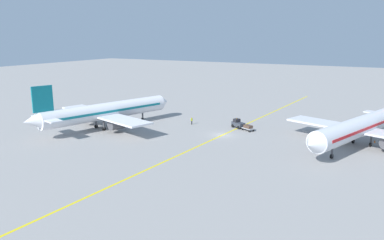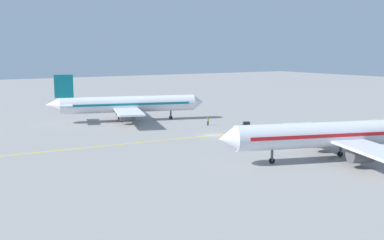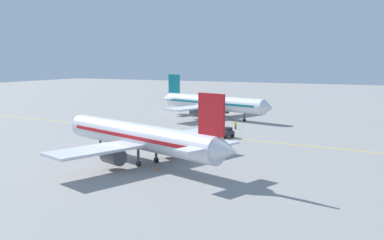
# 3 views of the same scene
# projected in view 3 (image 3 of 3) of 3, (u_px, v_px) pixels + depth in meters

# --- Properties ---
(ground_plane) EXTENTS (400.00, 400.00, 0.00)m
(ground_plane) POSITION_uv_depth(u_px,v_px,m) (192.00, 135.00, 87.78)
(ground_plane) COLOR gray
(apron_yellow_centreline) EXTENTS (9.53, 119.68, 0.01)m
(apron_yellow_centreline) POSITION_uv_depth(u_px,v_px,m) (192.00, 134.00, 87.78)
(apron_yellow_centreline) COLOR yellow
(apron_yellow_centreline) RESTS_ON ground
(airplane_at_gate) EXTENTS (28.20, 34.60, 10.60)m
(airplane_at_gate) POSITION_uv_depth(u_px,v_px,m) (140.00, 137.00, 63.11)
(airplane_at_gate) COLOR silver
(airplane_at_gate) RESTS_ON ground
(airplane_adjacent_stand) EXTENTS (28.31, 34.84, 10.60)m
(airplane_adjacent_stand) POSITION_uv_depth(u_px,v_px,m) (212.00, 103.00, 112.40)
(airplane_adjacent_stand) COLOR white
(airplane_adjacent_stand) RESTS_ON ground
(baggage_tug_dark) EXTENTS (3.35, 2.79, 2.11)m
(baggage_tug_dark) POSITION_uv_depth(u_px,v_px,m) (226.00, 133.00, 84.06)
(baggage_tug_dark) COLOR #333842
(baggage_tug_dark) RESTS_ON ground
(baggage_cart_trailing) EXTENTS (2.95, 2.46, 1.24)m
(baggage_cart_trailing) POSITION_uv_depth(u_px,v_px,m) (212.00, 135.00, 82.17)
(baggage_cart_trailing) COLOR gray
(baggage_cart_trailing) RESTS_ON ground
(ground_crew_worker) EXTENTS (0.23, 0.58, 1.68)m
(ground_crew_worker) POSITION_uv_depth(u_px,v_px,m) (236.00, 125.00, 94.27)
(ground_crew_worker) COLOR #23232D
(ground_crew_worker) RESTS_ON ground
(traffic_cone_near_nose) EXTENTS (0.32, 0.32, 0.55)m
(traffic_cone_near_nose) POSITION_uv_depth(u_px,v_px,m) (194.00, 153.00, 69.18)
(traffic_cone_near_nose) COLOR orange
(traffic_cone_near_nose) RESTS_ON ground
(traffic_cone_mid_apron) EXTENTS (0.32, 0.32, 0.55)m
(traffic_cone_mid_apron) POSITION_uv_depth(u_px,v_px,m) (158.00, 168.00, 59.34)
(traffic_cone_mid_apron) COLOR orange
(traffic_cone_mid_apron) RESTS_ON ground
(traffic_cone_by_wingtip) EXTENTS (0.32, 0.32, 0.55)m
(traffic_cone_by_wingtip) POSITION_uv_depth(u_px,v_px,m) (233.00, 119.00, 109.16)
(traffic_cone_by_wingtip) COLOR orange
(traffic_cone_by_wingtip) RESTS_ON ground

